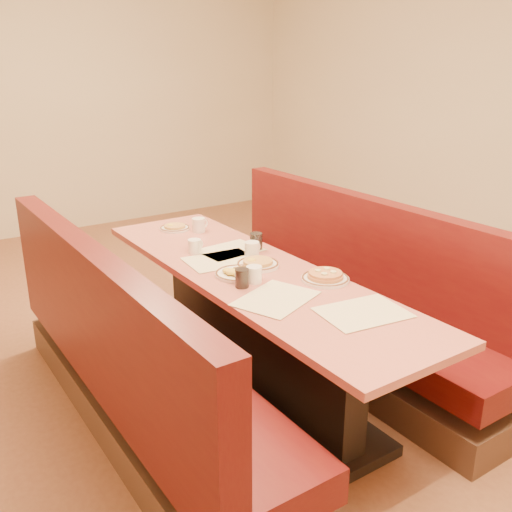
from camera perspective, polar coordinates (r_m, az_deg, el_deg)
ground at (r=3.52m, az=-0.38°, el=-13.02°), size 8.00×8.00×0.00m
room_envelope at (r=2.98m, az=-0.46°, el=20.30°), size 6.04×8.04×2.82m
diner_table at (r=3.33m, az=-0.39°, el=-7.56°), size 0.70×2.50×0.75m
booth_left at (r=3.04m, az=-12.17°, el=-11.08°), size 0.55×2.50×1.05m
booth_right at (r=3.75m, az=8.99°, el=-4.83°), size 0.55×2.50×1.05m
placemat_near_left at (r=2.82m, az=2.01°, el=-4.26°), size 0.48×0.42×0.00m
placemat_near_right at (r=2.71m, az=10.63°, el=-5.56°), size 0.43×0.35×0.00m
placemat_far_left at (r=3.35m, az=-3.58°, el=-0.41°), size 0.42×0.33×0.00m
placemat_far_right at (r=3.52m, az=-2.63°, el=0.60°), size 0.39×0.31×0.00m
pancake_plate at (r=3.06m, az=6.94°, el=-2.11°), size 0.26×0.26×0.06m
eggs_plate at (r=3.11m, az=-1.83°, el=-1.72°), size 0.25×0.25×0.05m
extra_plate_mid at (r=3.25m, az=0.18°, el=-0.75°), size 0.24×0.24×0.05m
extra_plate_far at (r=3.99m, az=-8.13°, el=2.83°), size 0.21×0.21×0.04m
coffee_mug_a at (r=3.39m, az=-0.37°, el=0.70°), size 0.12×0.09×0.09m
coffee_mug_b at (r=3.01m, az=-0.16°, el=-1.80°), size 0.11×0.08×0.09m
coffee_mug_c at (r=3.91m, az=-5.71°, el=3.14°), size 0.13×0.09×0.10m
coffee_mug_d at (r=3.48m, az=-6.13°, el=1.01°), size 0.11×0.08×0.09m
soda_tumbler_near at (r=2.94m, az=-1.41°, el=-2.22°), size 0.07×0.07×0.10m
soda_tumbler_mid at (r=3.52m, az=0.02°, el=1.47°), size 0.08×0.08×0.11m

